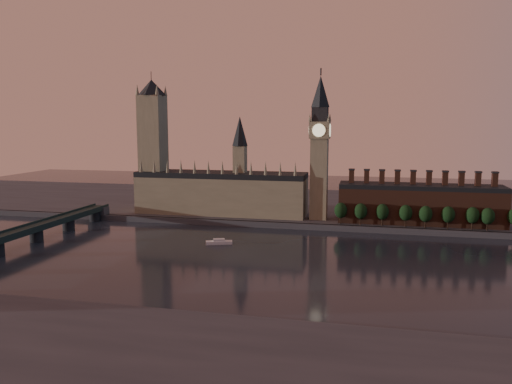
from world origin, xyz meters
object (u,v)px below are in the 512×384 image
(big_ben, at_px, (320,146))
(westminster_bridge, at_px, (14,237))
(victoria_tower, at_px, (153,141))
(river_boat, at_px, (219,242))

(big_ben, xyz_separation_m, westminster_bridge, (-165.00, -112.70, -49.39))
(victoria_tower, height_order, westminster_bridge, victoria_tower)
(big_ben, bearing_deg, victoria_tower, 177.80)
(victoria_tower, relative_size, river_boat, 6.50)
(westminster_bridge, xyz_separation_m, river_boat, (112.05, 39.18, -6.21))
(westminster_bridge, bearing_deg, big_ben, 34.33)
(big_ben, height_order, river_boat, big_ben)
(river_boat, bearing_deg, victoria_tower, 115.88)
(westminster_bridge, bearing_deg, victoria_tower, 73.44)
(victoria_tower, xyz_separation_m, big_ben, (130.00, -5.00, -2.26))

